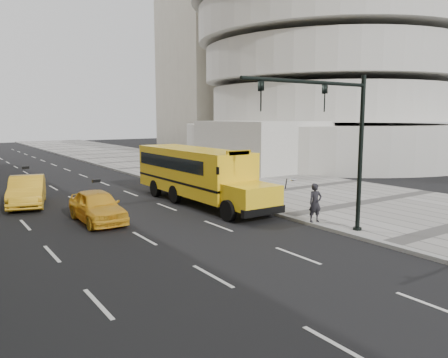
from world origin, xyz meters
TOP-DOWN VIEW (x-y plane):
  - ground at (0.00, 0.00)m, footprint 140.00×140.00m
  - sidewalk_museum at (12.00, 0.00)m, footprint 12.00×140.00m
  - curb_museum at (6.00, 0.00)m, footprint 0.30×140.00m
  - guggenheim at (29.37, 18.51)m, footprint 33.20×42.20m
  - school_bus at (4.50, 0.36)m, footprint 2.96×11.56m
  - taxi_near at (-1.63, -1.26)m, footprint 1.79×4.35m
  - taxi_far at (-3.58, 4.51)m, footprint 2.83×5.16m
  - pedestrian at (6.15, -7.27)m, footprint 0.71×0.55m
  - traffic_signal at (5.19, -9.24)m, footprint 6.18×0.36m

SIDE VIEW (x-z plane):
  - ground at x=0.00m, z-range 0.00..0.00m
  - sidewalk_museum at x=12.00m, z-range 0.00..0.15m
  - curb_museum at x=6.00m, z-range 0.00..0.15m
  - taxi_near at x=-1.63m, z-range 0.00..1.48m
  - taxi_far at x=-3.58m, z-range 0.00..1.61m
  - pedestrian at x=6.15m, z-range 0.15..1.87m
  - school_bus at x=4.50m, z-range 0.17..3.36m
  - traffic_signal at x=5.19m, z-range 0.89..7.29m
  - guggenheim at x=29.37m, z-range -3.92..31.08m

